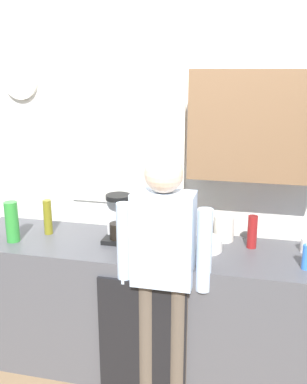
# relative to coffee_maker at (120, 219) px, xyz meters

# --- Properties ---
(kitchen_counter) EXTENTS (2.91, 0.64, 0.92)m
(kitchen_counter) POSITION_rel_coffee_maker_xyz_m (0.38, -0.07, -0.60)
(kitchen_counter) COLOR #4C4C51
(kitchen_counter) RESTS_ON ground_plane
(dishwasher_panel) EXTENTS (0.56, 0.02, 0.82)m
(dishwasher_panel) POSITION_rel_coffee_maker_xyz_m (0.26, -0.40, -0.65)
(dishwasher_panel) COLOR black
(dishwasher_panel) RESTS_ON ground_plane
(back_wall_assembly) EXTENTS (4.51, 0.42, 2.60)m
(back_wall_assembly) POSITION_rel_coffee_maker_xyz_m (0.44, 0.33, 0.30)
(back_wall_assembly) COLOR white
(back_wall_assembly) RESTS_ON ground_plane
(coffee_maker) EXTENTS (0.20, 0.20, 0.33)m
(coffee_maker) POSITION_rel_coffee_maker_xyz_m (0.00, 0.00, 0.00)
(coffee_maker) COLOR black
(coffee_maker) RESTS_ON kitchen_counter
(bottle_amber_beer) EXTENTS (0.06, 0.06, 0.23)m
(bottle_amber_beer) POSITION_rel_coffee_maker_xyz_m (0.45, 0.13, -0.03)
(bottle_amber_beer) COLOR brown
(bottle_amber_beer) RESTS_ON kitchen_counter
(bottle_olive_oil) EXTENTS (0.06, 0.06, 0.25)m
(bottle_olive_oil) POSITION_rel_coffee_maker_xyz_m (-0.53, -0.01, -0.02)
(bottle_olive_oil) COLOR olive
(bottle_olive_oil) RESTS_ON kitchen_counter
(bottle_dark_sauce) EXTENTS (0.06, 0.06, 0.18)m
(bottle_dark_sauce) POSITION_rel_coffee_maker_xyz_m (0.17, -0.13, -0.06)
(bottle_dark_sauce) COLOR black
(bottle_dark_sauce) RESTS_ON kitchen_counter
(bottle_clear_soda) EXTENTS (0.09, 0.09, 0.28)m
(bottle_clear_soda) POSITION_rel_coffee_maker_xyz_m (-0.71, -0.20, -0.01)
(bottle_clear_soda) COLOR #2D8C33
(bottle_clear_soda) RESTS_ON kitchen_counter
(bottle_red_vinegar) EXTENTS (0.06, 0.06, 0.22)m
(bottle_red_vinegar) POSITION_rel_coffee_maker_xyz_m (0.89, 0.06, -0.04)
(bottle_red_vinegar) COLOR maroon
(bottle_red_vinegar) RESTS_ON kitchen_counter
(bottle_green_wine) EXTENTS (0.07, 0.07, 0.30)m
(bottle_green_wine) POSITION_rel_coffee_maker_xyz_m (0.26, -0.26, 0.00)
(bottle_green_wine) COLOR #195923
(bottle_green_wine) RESTS_ON kitchen_counter
(cup_white_mug) EXTENTS (0.08, 0.08, 0.10)m
(cup_white_mug) POSITION_rel_coffee_maker_xyz_m (1.23, 0.07, -0.10)
(cup_white_mug) COLOR white
(cup_white_mug) RESTS_ON kitchen_counter
(mixing_bowl) EXTENTS (0.22, 0.22, 0.08)m
(mixing_bowl) POSITION_rel_coffee_maker_xyz_m (0.59, -0.04, -0.11)
(mixing_bowl) COLOR white
(mixing_bowl) RESTS_ON kitchen_counter
(dish_soap) EXTENTS (0.06, 0.06, 0.18)m
(dish_soap) POSITION_rel_coffee_maker_xyz_m (1.21, -0.19, -0.07)
(dish_soap) COLOR blue
(dish_soap) RESTS_ON kitchen_counter
(storage_canister) EXTENTS (0.14, 0.14, 0.17)m
(storage_canister) POSITION_rel_coffee_maker_xyz_m (0.69, 0.15, -0.06)
(storage_canister) COLOR silver
(storage_canister) RESTS_ON kitchen_counter
(person_at_sink) EXTENTS (0.57, 0.22, 1.60)m
(person_at_sink) POSITION_rel_coffee_maker_xyz_m (0.38, -0.37, -0.11)
(person_at_sink) COLOR brown
(person_at_sink) RESTS_ON ground_plane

